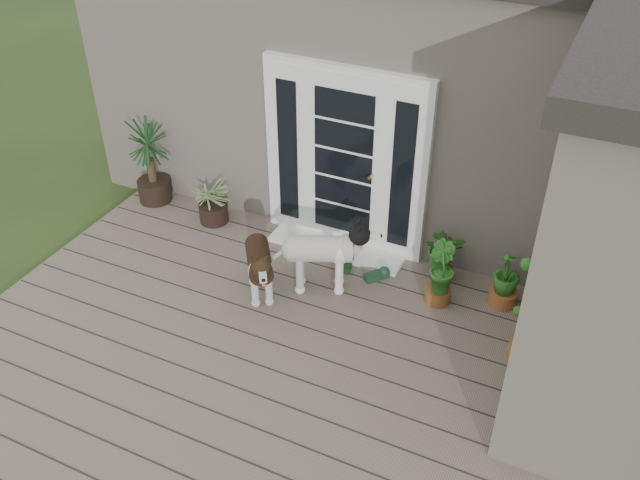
% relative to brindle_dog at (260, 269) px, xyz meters
% --- Properties ---
extents(deck, '(6.20, 4.60, 0.12)m').
position_rel_brindle_dog_xyz_m(deck, '(0.60, -0.93, -0.39)').
color(deck, '#6B5B4C').
rests_on(deck, ground).
extents(house_main, '(7.40, 4.00, 3.10)m').
position_rel_brindle_dog_xyz_m(house_main, '(0.60, 3.32, 1.10)').
color(house_main, '#665E54').
rests_on(house_main, ground).
extents(door_unit, '(1.90, 0.14, 2.15)m').
position_rel_brindle_dog_xyz_m(door_unit, '(0.40, 1.27, 0.74)').
color(door_unit, white).
rests_on(door_unit, deck).
extents(door_step, '(1.60, 0.40, 0.05)m').
position_rel_brindle_dog_xyz_m(door_step, '(0.40, 1.07, -0.31)').
color(door_step, white).
rests_on(door_step, deck).
extents(brindle_dog, '(0.74, 0.85, 0.67)m').
position_rel_brindle_dog_xyz_m(brindle_dog, '(0.00, 0.00, 0.00)').
color(brindle_dog, '#362013').
rests_on(brindle_dog, deck).
extents(white_dog, '(0.99, 0.72, 0.76)m').
position_rel_brindle_dog_xyz_m(white_dog, '(0.53, 0.36, 0.04)').
color(white_dog, white).
rests_on(white_dog, deck).
extents(spider_plant, '(0.59, 0.59, 0.63)m').
position_rel_brindle_dog_xyz_m(spider_plant, '(-1.21, 0.97, -0.02)').
color(spider_plant, '#8BA163').
rests_on(spider_plant, deck).
extents(yucca, '(1.00, 1.00, 1.14)m').
position_rel_brindle_dog_xyz_m(yucca, '(-2.15, 1.07, 0.24)').
color(yucca, black).
rests_on(yucca, deck).
extents(herb_a, '(0.56, 0.56, 0.56)m').
position_rel_brindle_dog_xyz_m(herb_a, '(1.65, 1.07, -0.05)').
color(herb_a, '#1C6423').
rests_on(herb_a, deck).
extents(herb_b, '(0.49, 0.49, 0.52)m').
position_rel_brindle_dog_xyz_m(herb_b, '(1.73, 0.68, -0.07)').
color(herb_b, '#265418').
rests_on(herb_b, deck).
extents(herb_c, '(0.45, 0.45, 0.50)m').
position_rel_brindle_dog_xyz_m(herb_c, '(2.35, 0.94, -0.08)').
color(herb_c, '#175016').
rests_on(herb_c, deck).
extents(sapling, '(0.59, 0.59, 1.53)m').
position_rel_brindle_dog_xyz_m(sapling, '(2.72, 0.19, 0.43)').
color(sapling, '#184C15').
rests_on(sapling, deck).
extents(clog_left, '(0.20, 0.32, 0.09)m').
position_rel_brindle_dog_xyz_m(clog_left, '(0.65, 0.81, -0.29)').
color(clog_left, black).
rests_on(clog_left, deck).
extents(clog_right, '(0.32, 0.35, 0.10)m').
position_rel_brindle_dog_xyz_m(clog_right, '(1.02, 0.77, -0.28)').
color(clog_right, '#173A20').
rests_on(clog_right, deck).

